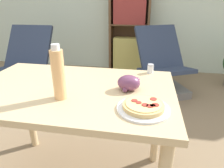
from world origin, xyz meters
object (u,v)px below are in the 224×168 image
at_px(lounge_chair_near, 26,72).
at_px(lounge_chair_far, 162,73).
at_px(pizza_on_plate, 143,107).
at_px(grape_bunch, 129,83).
at_px(salt_shaker, 150,69).
at_px(bookshelf, 129,29).
at_px(drink_bottle, 58,74).

distance_m(lounge_chair_near, lounge_chair_far, 1.88).
distance_m(pizza_on_plate, lounge_chair_far, 1.92).
relative_size(lounge_chair_near, lounge_chair_far, 0.93).
height_order(pizza_on_plate, grape_bunch, grape_bunch).
relative_size(salt_shaker, lounge_chair_near, 0.07).
bearing_deg(pizza_on_plate, salt_shaker, 86.64).
height_order(lounge_chair_near, lounge_chair_far, same).
height_order(pizza_on_plate, salt_shaker, salt_shaker).
xyz_separation_m(pizza_on_plate, salt_shaker, (0.03, 0.51, 0.02)).
distance_m(lounge_chair_near, bookshelf, 1.77).
distance_m(lounge_chair_far, bookshelf, 1.07).
distance_m(pizza_on_plate, salt_shaker, 0.51).
height_order(grape_bunch, lounge_chair_far, lounge_chair_far).
bearing_deg(bookshelf, grape_bunch, -84.52).
xyz_separation_m(pizza_on_plate, lounge_chair_near, (-1.63, 1.53, -0.48)).
relative_size(lounge_chair_far, bookshelf, 0.57).
relative_size(pizza_on_plate, bookshelf, 0.15).
bearing_deg(lounge_chair_far, grape_bunch, -126.34).
height_order(grape_bunch, drink_bottle, drink_bottle).
bearing_deg(lounge_chair_far, lounge_chair_near, 164.19).
distance_m(grape_bunch, lounge_chair_far, 1.74).
xyz_separation_m(lounge_chair_near, lounge_chair_far, (1.85, 0.32, 0.00)).
distance_m(drink_bottle, salt_shaker, 0.66).
xyz_separation_m(grape_bunch, lounge_chair_near, (-1.54, 1.32, -0.51)).
bearing_deg(pizza_on_plate, grape_bunch, 113.32).
xyz_separation_m(lounge_chair_near, bookshelf, (1.31, 1.11, 0.47)).
distance_m(drink_bottle, bookshelf, 2.59).
bearing_deg(bookshelf, drink_bottle, -92.26).
xyz_separation_m(grape_bunch, lounge_chair_far, (0.31, 1.64, -0.51)).
xyz_separation_m(grape_bunch, drink_bottle, (-0.34, -0.16, 0.09)).
bearing_deg(salt_shaker, drink_bottle, -134.32).
xyz_separation_m(drink_bottle, salt_shaker, (0.45, 0.46, -0.10)).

